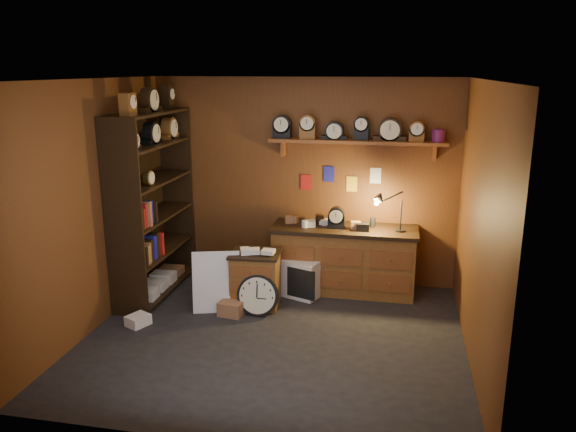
# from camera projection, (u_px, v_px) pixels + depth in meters

# --- Properties ---
(floor) EXTENTS (4.00, 4.00, 0.00)m
(floor) POSITION_uv_depth(u_px,v_px,m) (274.00, 337.00, 6.03)
(floor) COLOR black
(floor) RESTS_ON ground
(room_shell) EXTENTS (4.02, 3.62, 2.71)m
(room_shell) POSITION_uv_depth(u_px,v_px,m) (280.00, 178.00, 5.69)
(room_shell) COLOR brown
(room_shell) RESTS_ON ground
(shelving_unit) EXTENTS (0.47, 1.60, 2.58)m
(shelving_unit) POSITION_uv_depth(u_px,v_px,m) (150.00, 197.00, 6.98)
(shelving_unit) COLOR black
(shelving_unit) RESTS_ON ground
(workbench) EXTENTS (1.84, 0.66, 1.36)m
(workbench) POSITION_uv_depth(u_px,v_px,m) (344.00, 256.00, 7.20)
(workbench) COLOR brown
(workbench) RESTS_ON ground
(low_cabinet) EXTENTS (0.62, 0.54, 0.76)m
(low_cabinet) POSITION_uv_depth(u_px,v_px,m) (256.00, 276.00, 6.77)
(low_cabinet) COLOR brown
(low_cabinet) RESTS_ON ground
(big_round_clock) EXTENTS (0.49, 0.16, 0.49)m
(big_round_clock) POSITION_uv_depth(u_px,v_px,m) (258.00, 295.00, 6.54)
(big_round_clock) COLOR black
(big_round_clock) RESTS_ON ground
(white_panel) EXTENTS (0.58, 0.30, 0.74)m
(white_panel) POSITION_uv_depth(u_px,v_px,m) (217.00, 310.00, 6.71)
(white_panel) COLOR silver
(white_panel) RESTS_ON ground
(mini_fridge) EXTENTS (0.59, 0.61, 0.47)m
(mini_fridge) POSITION_uv_depth(u_px,v_px,m) (304.00, 277.00, 7.12)
(mini_fridge) COLOR silver
(mini_fridge) RESTS_ON ground
(floor_box_a) EXTENTS (0.30, 0.27, 0.17)m
(floor_box_a) POSITION_uv_depth(u_px,v_px,m) (232.00, 308.00, 6.57)
(floor_box_a) COLOR #976542
(floor_box_a) RESTS_ON ground
(floor_box_b) EXTENTS (0.28, 0.30, 0.12)m
(floor_box_b) POSITION_uv_depth(u_px,v_px,m) (138.00, 320.00, 6.31)
(floor_box_b) COLOR white
(floor_box_b) RESTS_ON ground
(floor_box_c) EXTENTS (0.32, 0.29, 0.20)m
(floor_box_c) POSITION_uv_depth(u_px,v_px,m) (266.00, 288.00, 7.12)
(floor_box_c) COLOR #976542
(floor_box_c) RESTS_ON ground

